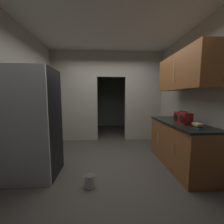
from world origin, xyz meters
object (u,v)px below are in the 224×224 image
refrigerator (33,124)px  book_stack (198,126)px  boombox (183,118)px  paint_can (90,181)px

refrigerator → book_stack: 2.73m
refrigerator → book_stack: (2.71, -0.32, 0.00)m
boombox → refrigerator: bearing=-177.6°
refrigerator → boombox: refrigerator is taller
refrigerator → boombox: size_ratio=5.06×
boombox → paint_can: bearing=-164.5°
refrigerator → paint_can: size_ratio=10.05×
refrigerator → paint_can: 1.35m
refrigerator → boombox: 2.70m
boombox → paint_can: (-1.71, -0.47, -0.90)m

